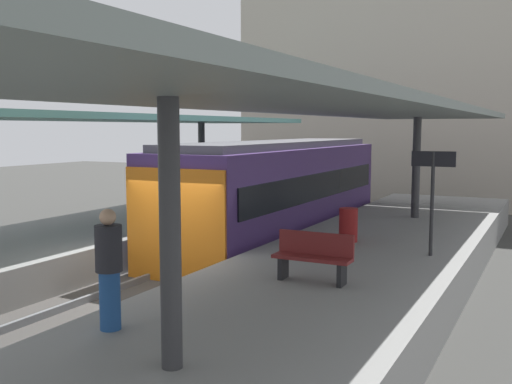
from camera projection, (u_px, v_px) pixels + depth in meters
ground_plane at (160, 298)px, 12.79m from camera, size 80.00×80.00×0.00m
platform_left at (34, 258)px, 14.46m from camera, size 4.40×28.00×1.00m
platform_right at (325, 299)px, 11.01m from camera, size 4.40×28.00×1.00m
track_ballast at (160, 294)px, 12.78m from camera, size 3.20×28.00×0.20m
rail_near_side at (134, 282)px, 13.09m from camera, size 0.08×28.00×0.14m
rail_far_side at (188, 290)px, 12.44m from camera, size 0.08×28.00×0.14m
commuter_train at (277, 193)px, 17.89m from camera, size 2.78×10.87×3.10m
canopy_left at (71, 118)px, 15.33m from camera, size 4.18×21.00×3.06m
canopy_right at (351, 109)px, 11.87m from camera, size 4.18×21.00×3.18m
platform_bench at (313, 255)px, 10.30m from camera, size 1.40×0.41×0.86m
platform_sign at (433, 179)px, 12.27m from camera, size 0.90×0.08×2.21m
litter_bin at (348, 225)px, 13.95m from camera, size 0.44×0.44×0.80m
passenger_near_bench at (109, 267)px, 7.79m from camera, size 0.36×0.36×1.63m
station_building_backdrop at (429, 92)px, 29.10m from camera, size 18.00×6.00×11.00m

